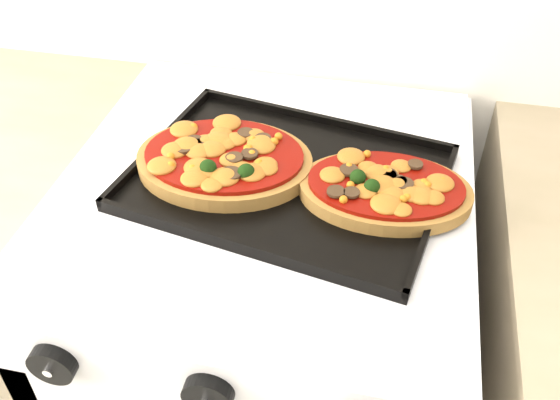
% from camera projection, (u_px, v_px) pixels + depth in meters
% --- Properties ---
extents(stove, '(0.60, 0.60, 0.91)m').
position_uv_depth(stove, '(269.00, 359.00, 1.20)').
color(stove, silver).
rests_on(stove, floor).
extents(control_panel, '(0.60, 0.02, 0.09)m').
position_uv_depth(control_panel, '(205.00, 378.00, 0.71)').
color(control_panel, silver).
rests_on(control_panel, stove).
extents(knob_left, '(0.06, 0.02, 0.06)m').
position_uv_depth(knob_left, '(53.00, 365.00, 0.73)').
color(knob_left, black).
rests_on(knob_left, control_panel).
extents(knob_center, '(0.06, 0.02, 0.06)m').
position_uv_depth(knob_center, '(208.00, 395.00, 0.70)').
color(knob_center, black).
rests_on(knob_center, control_panel).
extents(baking_tray, '(0.48, 0.39, 0.02)m').
position_uv_depth(baking_tray, '(287.00, 177.00, 0.89)').
color(baking_tray, black).
rests_on(baking_tray, stove).
extents(pizza_left, '(0.27, 0.21, 0.04)m').
position_uv_depth(pizza_left, '(224.00, 158.00, 0.89)').
color(pizza_left, olive).
rests_on(pizza_left, baking_tray).
extents(pizza_right, '(0.24, 0.17, 0.03)m').
position_uv_depth(pizza_right, '(385.00, 188.00, 0.84)').
color(pizza_right, olive).
rests_on(pizza_right, baking_tray).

